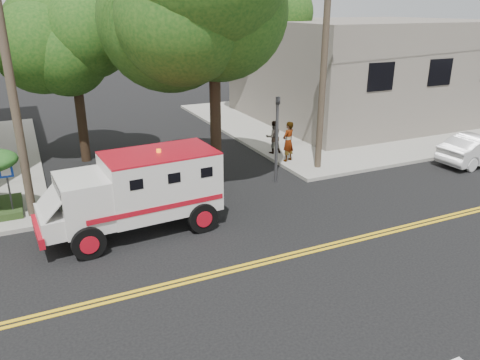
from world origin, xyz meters
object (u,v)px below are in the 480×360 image
parked_sedan (479,149)px  pedestrian_b (273,137)px  armored_truck (139,189)px  pedestrian_a (288,141)px

parked_sedan → pedestrian_b: size_ratio=2.64×
armored_truck → pedestrian_b: 9.58m
pedestrian_b → pedestrian_a: bearing=99.7°
pedestrian_a → pedestrian_b: pedestrian_a is taller
parked_sedan → pedestrian_a: (-8.12, 3.71, 0.39)m
pedestrian_a → armored_truck: bearing=3.4°
parked_sedan → armored_truck: bearing=87.9°
pedestrian_a → pedestrian_b: size_ratio=1.16×
armored_truck → pedestrian_a: 8.86m
parked_sedan → pedestrian_a: size_ratio=2.27×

